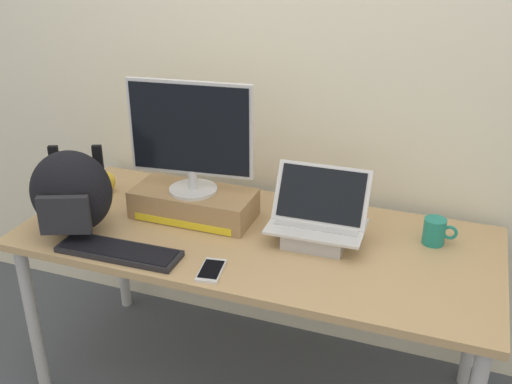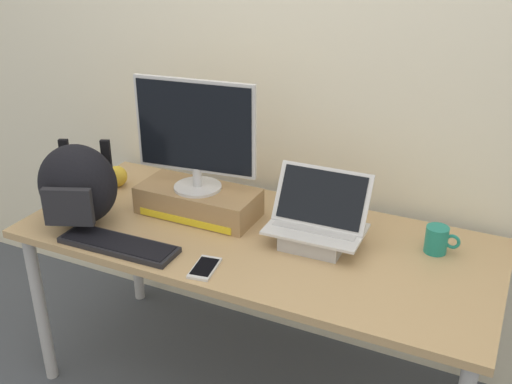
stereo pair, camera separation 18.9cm
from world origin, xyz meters
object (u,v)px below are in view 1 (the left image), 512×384
object	(u,v)px
toner_box_yellow	(194,204)
cell_phone	(211,270)
open_laptop	(317,226)
coffee_mug	(435,231)
desktop_monitor	(190,136)
messenger_backpack	(71,192)
external_keyboard	(119,251)
plush_toy	(105,182)

from	to	relation	value
toner_box_yellow	cell_phone	xyz separation A→B (m)	(0.23, -0.35, -0.05)
open_laptop	coffee_mug	xyz separation A→B (m)	(0.41, 0.13, -0.01)
desktop_monitor	messenger_backpack	size ratio (longest dim) A/B	1.33
open_laptop	external_keyboard	world-z (taller)	open_laptop
open_laptop	plush_toy	size ratio (longest dim) A/B	3.81
messenger_backpack	plush_toy	xyz separation A→B (m)	(-0.09, 0.34, -0.11)
external_keyboard	cell_phone	bearing A→B (deg)	-0.41
external_keyboard	coffee_mug	distance (m)	1.15
toner_box_yellow	open_laptop	size ratio (longest dim) A/B	1.36
toner_box_yellow	desktop_monitor	distance (m)	0.28
messenger_backpack	external_keyboard	bearing A→B (deg)	-43.75
messenger_backpack	coffee_mug	distance (m)	1.35
open_laptop	coffee_mug	world-z (taller)	open_laptop
open_laptop	messenger_backpack	distance (m)	0.92
toner_box_yellow	plush_toy	bearing A→B (deg)	170.55
toner_box_yellow	external_keyboard	bearing A→B (deg)	-109.58
open_laptop	messenger_backpack	world-z (taller)	messenger_backpack
desktop_monitor	cell_phone	bearing A→B (deg)	-63.47
cell_phone	open_laptop	bearing A→B (deg)	40.94
external_keyboard	messenger_backpack	xyz separation A→B (m)	(-0.25, 0.10, 0.15)
desktop_monitor	coffee_mug	world-z (taller)	desktop_monitor
desktop_monitor	open_laptop	size ratio (longest dim) A/B	1.36
external_keyboard	coffee_mug	world-z (taller)	coffee_mug
messenger_backpack	plush_toy	bearing A→B (deg)	82.29
toner_box_yellow	messenger_backpack	bearing A→B (deg)	-145.09
plush_toy	messenger_backpack	bearing A→B (deg)	-75.35
cell_phone	plush_toy	distance (m)	0.81
external_keyboard	plush_toy	bearing A→B (deg)	126.22
coffee_mug	plush_toy	distance (m)	1.38
open_laptop	coffee_mug	distance (m)	0.43
cell_phone	desktop_monitor	bearing A→B (deg)	114.40
coffee_mug	cell_phone	bearing A→B (deg)	-146.49
desktop_monitor	external_keyboard	distance (m)	0.50
desktop_monitor	coffee_mug	size ratio (longest dim) A/B	3.93
desktop_monitor	cell_phone	size ratio (longest dim) A/B	3.12
toner_box_yellow	desktop_monitor	world-z (taller)	desktop_monitor
coffee_mug	cell_phone	xyz separation A→B (m)	(-0.69, -0.46, -0.04)
coffee_mug	messenger_backpack	bearing A→B (deg)	-164.16
external_keyboard	cell_phone	xyz separation A→B (m)	(0.36, 0.01, -0.01)
desktop_monitor	cell_phone	distance (m)	0.54
desktop_monitor	plush_toy	size ratio (longest dim) A/B	5.19
plush_toy	cell_phone	bearing A→B (deg)	-31.79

